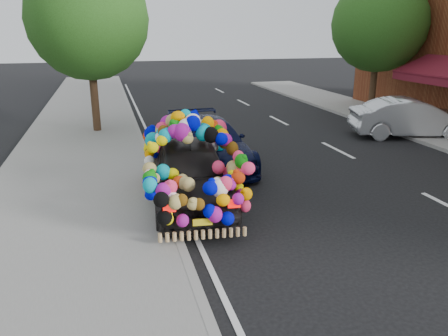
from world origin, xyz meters
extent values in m
plane|color=black|center=(0.00, 0.00, 0.00)|extent=(100.00, 100.00, 0.00)
cube|color=gray|center=(-4.30, 0.00, 0.06)|extent=(4.00, 60.00, 0.12)
cube|color=gray|center=(-2.35, 0.00, 0.07)|extent=(0.15, 60.00, 0.13)
cube|color=#5C111D|center=(7.95, 6.00, 1.95)|extent=(0.06, 5.20, 0.35)
cylinder|color=#332114|center=(-3.80, 9.50, 1.36)|extent=(0.28, 0.28, 2.73)
sphere|color=#204612|center=(-3.80, 9.50, 4.03)|extent=(4.20, 4.20, 4.20)
cylinder|color=#332114|center=(8.00, 10.00, 1.32)|extent=(0.28, 0.28, 2.64)
sphere|color=#204612|center=(8.00, 10.00, 3.90)|extent=(4.00, 4.00, 4.00)
imported|color=black|center=(-1.76, 1.81, 0.70)|extent=(2.02, 4.22, 1.39)
cube|color=red|center=(-2.51, -0.19, 0.78)|extent=(0.22, 0.08, 0.14)
cube|color=red|center=(-1.40, -0.30, 0.78)|extent=(0.22, 0.08, 0.14)
cube|color=yellow|center=(-1.96, -0.25, 0.48)|extent=(0.34, 0.07, 0.12)
imported|color=black|center=(-0.71, 4.55, 0.64)|extent=(1.96, 4.49, 1.28)
imported|color=#B6B9BD|center=(7.00, 5.98, 0.69)|extent=(4.41, 2.57, 1.37)
camera|label=1|loc=(-3.40, -7.02, 3.64)|focal=35.00mm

